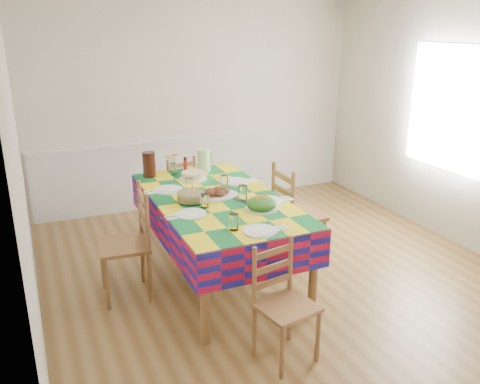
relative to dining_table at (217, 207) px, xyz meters
name	(u,v)px	position (x,y,z in m)	size (l,w,h in m)	color
room	(286,147)	(0.57, -0.29, 0.60)	(4.58, 5.08, 2.78)	brown
wainscot	(199,168)	(0.57, 2.19, -0.26)	(4.41, 0.06, 0.92)	silver
window_right	(449,109)	(2.80, 0.01, 0.75)	(1.40, 1.40, 0.00)	white
dining_table	(217,207)	(0.00, 0.00, 0.00)	(1.16, 2.16, 0.84)	brown
setting_near_head	(251,227)	(-0.03, -0.86, 0.13)	(0.45, 0.30, 0.13)	white
setting_left_near	(195,209)	(-0.31, -0.28, 0.12)	(0.49, 0.29, 0.13)	white
setting_left_far	(175,188)	(-0.30, 0.35, 0.13)	(0.52, 0.31, 0.14)	white
setting_right_near	(259,198)	(0.33, -0.25, 0.13)	(0.57, 0.33, 0.14)	white
setting_right_far	(232,181)	(0.29, 0.32, 0.13)	(0.54, 0.31, 0.14)	white
meat_platter	(217,193)	(0.01, 0.03, 0.13)	(0.41, 0.29, 0.08)	white
salad_platter	(262,204)	(0.25, -0.45, 0.14)	(0.30, 0.30, 0.13)	white
pasta_bowl	(191,197)	(-0.26, -0.01, 0.14)	(0.26, 0.26, 0.09)	white
cake	(193,176)	(-0.02, 0.63, 0.13)	(0.29, 0.29, 0.08)	white
serving_utensils	(237,198)	(0.16, -0.10, 0.10)	(0.15, 0.33, 0.01)	black
flower_vase	(173,166)	(-0.16, 0.90, 0.19)	(0.15, 0.12, 0.24)	white
hot_sauce	(185,165)	(-0.02, 0.90, 0.19)	(0.04, 0.04, 0.18)	red
green_pitcher	(204,160)	(0.19, 0.88, 0.22)	(0.15, 0.15, 0.25)	#B1DC9B
tea_pitcher	(149,164)	(-0.42, 0.92, 0.23)	(0.14, 0.14, 0.27)	black
name_card	(260,237)	(-0.03, -1.01, 0.11)	(0.10, 0.03, 0.02)	white
chair_near	(283,304)	(-0.01, -1.37, -0.30)	(0.47, 0.46, 0.91)	brown
chair_far	(177,193)	(0.01, 1.37, -0.29)	(0.48, 0.46, 0.92)	brown
chair_left	(129,244)	(-0.86, 0.00, -0.23)	(0.47, 0.49, 1.05)	brown
chair_right	(295,215)	(0.86, 0.00, -0.22)	(0.45, 0.47, 1.06)	brown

